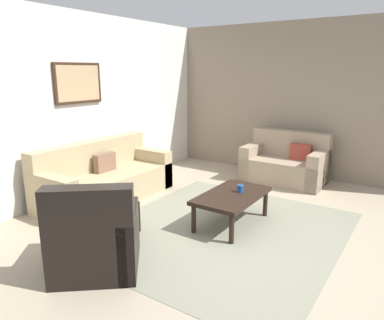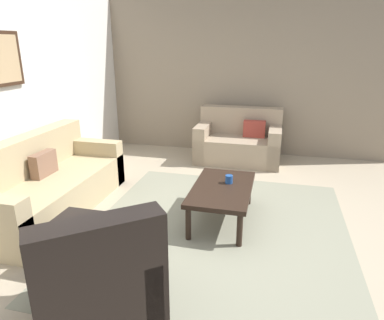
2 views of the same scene
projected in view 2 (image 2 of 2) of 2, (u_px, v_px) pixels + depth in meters
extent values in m
plane|color=tan|center=(217.00, 231.00, 3.73)|extent=(8.00, 8.00, 0.00)
cube|color=gray|center=(249.00, 74.00, 6.04)|extent=(0.12, 5.20, 2.80)
cube|color=gray|center=(217.00, 230.00, 3.73)|extent=(3.08, 2.74, 0.01)
cube|color=tan|center=(52.00, 194.00, 4.13)|extent=(2.13, 0.89, 0.42)
cube|color=tan|center=(25.00, 174.00, 4.13)|extent=(2.13, 0.24, 0.88)
cube|color=tan|center=(92.00, 161.00, 4.98)|extent=(0.20, 0.89, 0.62)
cube|color=brown|center=(44.00, 164.00, 4.10)|extent=(0.36, 0.12, 0.28)
cube|color=gray|center=(238.00, 149.00, 5.87)|extent=(0.84, 1.39, 0.42)
cube|color=gray|center=(241.00, 132.00, 6.07)|extent=(0.24, 1.39, 0.88)
cube|color=gray|center=(204.00, 141.00, 5.98)|extent=(0.84, 0.20, 0.62)
cube|color=gray|center=(274.00, 146.00, 5.70)|extent=(0.84, 0.20, 0.62)
cube|color=#99382D|center=(254.00, 129.00, 5.78)|extent=(0.12, 0.36, 0.28)
cube|color=black|center=(97.00, 293.00, 2.48)|extent=(1.13, 1.13, 0.44)
cube|color=black|center=(103.00, 289.00, 2.14)|extent=(0.66, 0.75, 0.95)
cube|color=black|center=(140.00, 272.00, 2.59)|extent=(0.72, 0.63, 0.60)
cube|color=black|center=(48.00, 297.00, 2.33)|extent=(0.72, 0.63, 0.60)
cube|color=black|center=(81.00, 243.00, 3.13)|extent=(0.56, 0.56, 0.40)
cylinder|color=black|center=(240.00, 230.00, 3.40)|extent=(0.06, 0.06, 0.36)
cylinder|color=black|center=(249.00, 191.00, 4.30)|extent=(0.06, 0.06, 0.36)
cylinder|color=black|center=(188.00, 224.00, 3.52)|extent=(0.06, 0.06, 0.36)
cylinder|color=black|center=(208.00, 187.00, 4.42)|extent=(0.06, 0.06, 0.36)
cube|color=black|center=(222.00, 189.00, 3.84)|extent=(1.10, 0.64, 0.05)
cylinder|color=#1E478C|center=(229.00, 179.00, 3.92)|extent=(0.09, 0.09, 0.09)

